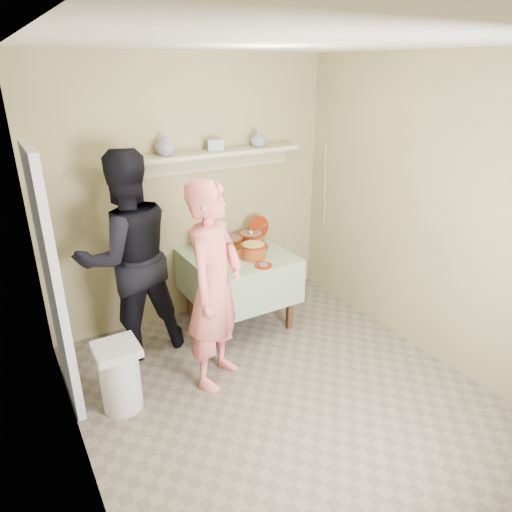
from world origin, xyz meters
TOP-DOWN VIEW (x-y plane):
  - ground at (0.00, 0.00)m, footprint 3.50×3.50m
  - tile_panel at (-1.46, 0.95)m, footprint 0.06×0.70m
  - plate_stack_a at (-0.01, 1.57)m, footprint 0.13×0.13m
  - plate_stack_b at (0.16, 1.60)m, footprint 0.14×0.14m
  - bowl_stack at (-0.02, 1.15)m, footprint 0.15×0.15m
  - empty_bowl at (-0.04, 1.34)m, footprint 0.15×0.15m
  - propped_lid at (0.66, 1.56)m, footprint 0.26×0.07m
  - vase_right at (0.69, 1.61)m, footprint 0.22×0.22m
  - vase_left at (-0.28, 1.62)m, footprint 0.26×0.26m
  - ceramic_box at (0.22, 1.63)m, footprint 0.18×0.15m
  - person_cook at (-0.35, 0.55)m, footprint 0.75×0.71m
  - person_helper at (-0.80, 1.33)m, footprint 0.95×0.76m
  - room_shell at (0.00, 0.00)m, footprint 3.04×3.54m
  - serving_table at (0.25, 1.28)m, footprint 0.97×0.97m
  - cazuela_meat_a at (0.27, 1.49)m, footprint 0.30×0.30m
  - cazuela_meat_b at (0.55, 1.51)m, footprint 0.28×0.28m
  - ladle at (0.53, 1.48)m, footprint 0.08×0.26m
  - cazuela_rice at (0.34, 1.11)m, footprint 0.33×0.25m
  - front_plate at (0.31, 0.89)m, footprint 0.16×0.16m
  - wall_shelf at (0.20, 1.65)m, footprint 1.80×0.25m
  - trash_bin at (-1.15, 0.60)m, footprint 0.32×0.32m
  - electrical_cord at (1.47, 1.48)m, footprint 0.01×0.05m

SIDE VIEW (x-z plane):
  - ground at x=0.00m, z-range 0.00..0.00m
  - trash_bin at x=-1.15m, z-range 0.00..0.56m
  - serving_table at x=0.25m, z-range 0.26..1.02m
  - front_plate at x=0.31m, z-range 0.76..0.78m
  - empty_bowl at x=-0.04m, z-range 0.76..0.81m
  - cazuela_meat_a at x=0.27m, z-range 0.77..0.87m
  - cazuela_meat_b at x=0.55m, z-range 0.77..0.87m
  - bowl_stack at x=-0.02m, z-range 0.76..0.91m
  - cazuela_rice at x=0.34m, z-range 0.77..0.92m
  - plate_stack_b at x=0.16m, z-range 0.76..0.93m
  - plate_stack_a at x=-0.01m, z-range 0.76..0.94m
  - person_cook at x=-0.35m, z-range 0.00..1.72m
  - ladle at x=0.53m, z-range 0.78..0.97m
  - propped_lid at x=0.66m, z-range 0.75..1.01m
  - person_helper at x=-0.80m, z-range 0.00..1.87m
  - tile_panel at x=-1.46m, z-range 0.00..2.00m
  - electrical_cord at x=1.47m, z-range 0.80..1.70m
  - room_shell at x=0.00m, z-range 0.30..2.92m
  - wall_shelf at x=0.20m, z-range 1.57..1.78m
  - ceramic_box at x=0.22m, z-range 1.72..1.83m
  - vase_right at x=0.69m, z-range 1.72..1.89m
  - vase_left at x=-0.28m, z-range 1.72..1.91m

